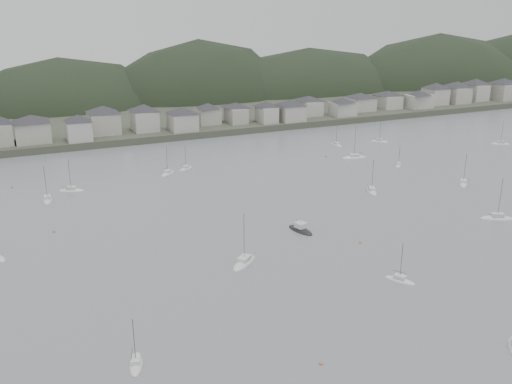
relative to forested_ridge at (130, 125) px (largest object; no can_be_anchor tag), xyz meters
name	(u,v)px	position (x,y,z in m)	size (l,w,h in m)	color
ground	(435,350)	(-4.83, -269.40, 11.28)	(900.00, 900.00, 0.00)	slate
far_shore_land	(112,98)	(-4.83, 25.60, 12.78)	(900.00, 250.00, 3.00)	#383D2D
forested_ridge	(130,125)	(0.00, 0.00, 0.00)	(851.55, 103.94, 102.57)	black
waterfront_town	(259,109)	(45.75, -86.06, 19.95)	(451.48, 28.46, 12.92)	#A19F93
moored_fleet	(246,222)	(-10.96, -201.15, 11.46)	(255.78, 176.76, 13.71)	silver
motor_launch_far	(300,230)	(-0.07, -212.45, 11.57)	(5.01, 9.18, 4.06)	black
mooring_buoys	(269,238)	(-9.88, -213.81, 11.43)	(185.40, 143.70, 0.70)	#BC723E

